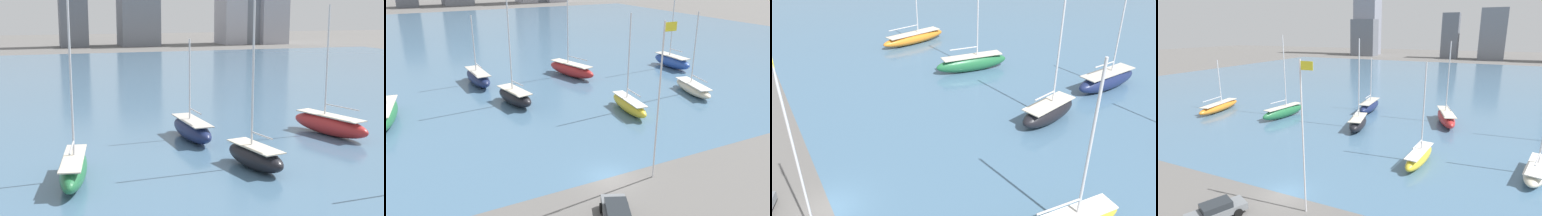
# 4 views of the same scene
# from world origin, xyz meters

# --- Properties ---
(ground_plane) EXTENTS (500.00, 500.00, 0.00)m
(ground_plane) POSITION_xyz_m (0.00, 0.00, 0.00)
(ground_plane) COLOR #605E5B
(flag_pole) EXTENTS (1.24, 0.14, 13.34)m
(flag_pole) POSITION_xyz_m (3.48, -1.56, 7.17)
(flag_pole) COLOR silver
(flag_pole) RESTS_ON ground_plane
(sailboat_green) EXTENTS (3.48, 9.92, 14.79)m
(sailboat_green) POSITION_xyz_m (-16.69, 22.16, 1.14)
(sailboat_green) COLOR #236B3D
(sailboat_green) RESTS_ON harbor_water
(sailboat_black) EXTENTS (3.84, 7.70, 14.39)m
(sailboat_black) POSITION_xyz_m (-1.50, 21.53, 1.11)
(sailboat_black) COLOR black
(sailboat_black) RESTS_ON harbor_water
(sailboat_orange) EXTENTS (4.21, 11.20, 10.04)m
(sailboat_orange) POSITION_xyz_m (-31.07, 20.42, 0.92)
(sailboat_orange) COLOR orange
(sailboat_orange) RESTS_ON harbor_water
(sailboat_navy) EXTENTS (3.00, 9.29, 10.44)m
(sailboat_navy) POSITION_xyz_m (-3.80, 32.67, 1.12)
(sailboat_navy) COLOR #19234C
(sailboat_navy) RESTS_ON harbor_water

